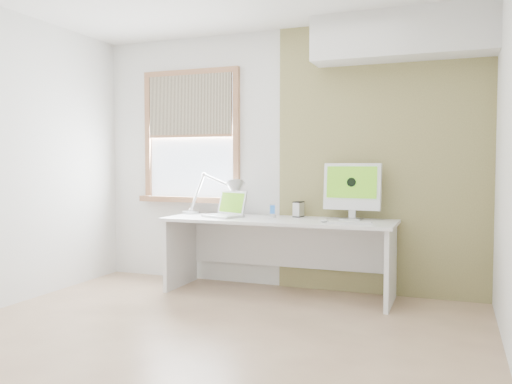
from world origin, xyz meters
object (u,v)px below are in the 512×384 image
at_px(imac, 352,188).
at_px(desk_lamp, 227,193).
at_px(laptop, 227,210).
at_px(external_drive, 298,209).
at_px(desk, 280,238).

bearing_deg(imac, desk_lamp, -177.94).
distance_m(laptop, external_drive, 0.71).
relative_size(desk, laptop, 4.91).
bearing_deg(desk, external_drive, 52.31).
relative_size(laptop, imac, 0.83).
relative_size(desk, imac, 4.06).
bearing_deg(desk_lamp, external_drive, 6.47).
bearing_deg(imac, laptop, -171.68).
relative_size(desk, external_drive, 14.30).
bearing_deg(desk_lamp, desk, -8.68).
bearing_deg(laptop, desk, 4.26).
xyz_separation_m(laptop, imac, (1.21, 0.18, 0.23)).
bearing_deg(external_drive, imac, -4.00).
relative_size(laptop, external_drive, 2.91).
xyz_separation_m(external_drive, imac, (0.53, -0.04, 0.22)).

